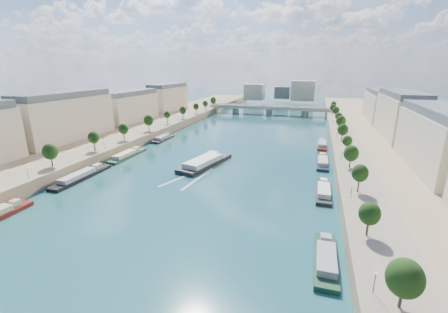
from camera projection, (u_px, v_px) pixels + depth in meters
The scene contains 17 objects.
ground at pixel (230, 152), 154.39m from camera, with size 700.00×700.00×0.00m, color #0D363D.
quay_left at pixel (111, 138), 173.81m from camera, with size 44.00×520.00×5.00m, color #9E8460.
quay_right at pixel (385, 160), 133.53m from camera, with size 44.00×520.00×5.00m, color #9E8460.
pave_left at pixel (133, 135), 168.88m from camera, with size 14.00×520.00×0.10m, color gray.
pave_right at pixel (350, 151), 136.99m from camera, with size 14.00×520.00×0.10m, color gray.
trees_left at pixel (137, 125), 168.59m from camera, with size 4.80×268.80×8.26m.
trees_right at pixel (345, 135), 145.15m from camera, with size 4.80×268.80×8.26m.
lamps_left at pixel (129, 135), 157.67m from camera, with size 0.36×200.36×4.28m.
lamps_right at pixel (339, 142), 142.04m from camera, with size 0.36×200.36×4.28m.
buildings_left at pixel (103, 110), 184.43m from camera, with size 16.00×226.00×23.20m.
buildings_right at pixel (416, 125), 136.87m from camera, with size 16.00×226.00×23.20m.
skyline at pixel (284, 91), 350.36m from camera, with size 79.00×42.00×22.00m.
bridge at pixel (269, 109), 274.29m from camera, with size 112.00×12.00×8.15m.
tour_barge at pixel (205, 162), 133.35m from camera, with size 16.31×33.30×4.35m.
wake at pixel (191, 178), 118.61m from camera, with size 13.51×25.97×0.04m.
moored_barges_left at pixel (80, 177), 116.81m from camera, with size 5.00×158.19×3.60m.
moored_barges_right at pixel (324, 196), 99.54m from camera, with size 5.00×164.74×3.60m.
Camera 1 is at (40.47, -42.94, 42.19)m, focal length 24.00 mm.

